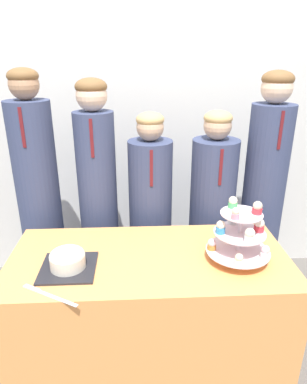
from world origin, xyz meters
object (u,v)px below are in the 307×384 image
object	(u,v)px
student_4	(262,204)
student_2	(151,224)
student_1	(99,209)
round_cake	(68,260)
cake_knife	(41,292)
cupcake_stand	(240,233)
student_0	(41,209)
student_3	(211,223)

from	to	relation	value
student_4	student_2	bearing A→B (deg)	-180.00
student_1	student_2	size ratio (longest dim) A/B	1.14
round_cake	student_4	distance (m)	1.32
round_cake	cake_knife	distance (m)	0.19
cupcake_stand	student_4	bearing A→B (deg)	61.19
cake_knife	student_0	size ratio (longest dim) A/B	0.16
cupcake_stand	student_0	world-z (taller)	student_0
round_cake	student_2	xyz separation A→B (m)	(0.41, 0.66, -0.16)
round_cake	student_0	world-z (taller)	student_0
cupcake_stand	student_2	size ratio (longest dim) A/B	0.22
cupcake_stand	student_1	bearing A→B (deg)	139.84
student_4	student_1	bearing A→B (deg)	-180.00
student_4	student_0	bearing A→B (deg)	-180.00
round_cake	student_3	bearing A→B (deg)	38.71
cupcake_stand	student_2	world-z (taller)	student_2
cake_knife	student_0	bearing A→B (deg)	133.89
cupcake_stand	student_4	world-z (taller)	student_4
cupcake_stand	student_1	world-z (taller)	student_1
cake_knife	student_1	distance (m)	0.84
student_2	student_4	distance (m)	0.75
cake_knife	student_4	world-z (taller)	student_4
round_cake	student_1	size ratio (longest dim) A/B	0.16
round_cake	student_3	distance (m)	1.06
cake_knife	student_2	xyz separation A→B (m)	(0.50, 0.82, -0.12)
student_4	cake_knife	bearing A→B (deg)	-146.30
round_cake	student_2	size ratio (longest dim) A/B	0.18
student_2	student_3	xyz separation A→B (m)	(0.40, 0.00, -0.00)
round_cake	cupcake_stand	bearing A→B (deg)	2.70
cake_knife	student_0	xyz separation A→B (m)	(-0.21, 0.82, 0.01)
student_0	student_3	xyz separation A→B (m)	(1.11, -0.00, -0.13)
cake_knife	student_4	xyz separation A→B (m)	(1.24, 0.82, 0.01)
student_3	student_4	xyz separation A→B (m)	(0.33, 0.00, 0.13)
cupcake_stand	student_3	distance (m)	0.67
cupcake_stand	student_4	distance (m)	0.72
student_1	student_3	xyz separation A→B (m)	(0.74, 0.00, -0.12)
student_1	student_4	xyz separation A→B (m)	(1.07, 0.00, 0.01)
cake_knife	student_1	bearing A→B (deg)	108.58
round_cake	student_0	distance (m)	0.72
student_1	student_3	distance (m)	0.75
student_1	student_4	world-z (taller)	student_4
student_2	student_4	size ratio (longest dim) A/B	0.86
round_cake	student_4	bearing A→B (deg)	29.67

